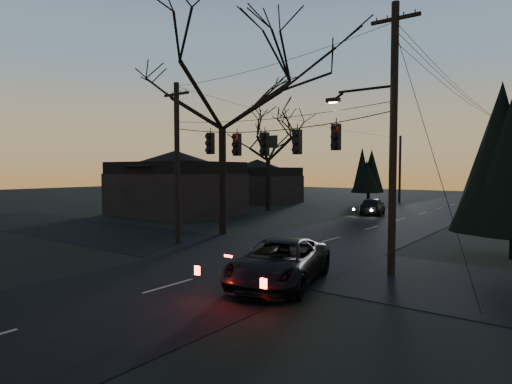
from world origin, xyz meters
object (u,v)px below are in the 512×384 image
Objects in this scene: utility_pole_right at (391,275)px; suv_near at (280,263)px; utility_pole_left at (178,243)px; utility_pole_far_l at (399,202)px; bare_tree_left at (222,86)px; utility_pole_far_r at (498,214)px; sedan_oncoming_a at (372,206)px.

suv_near is (-2.63, -3.56, 0.76)m from utility_pole_right.
utility_pole_left is 1.06× the size of utility_pole_far_l.
utility_pole_right is 1.25× the size of utility_pole_far_l.
bare_tree_left is (-11.80, 3.97, 8.95)m from utility_pole_right.
utility_pole_far_l is (-11.50, 36.00, 0.00)m from utility_pole_right.
utility_pole_far_r is 0.66× the size of bare_tree_left.
utility_pole_far_r is at bearing 63.86° from bare_tree_left.
suv_near is 24.59m from sedan_oncoming_a.
utility_pole_left is 9.79m from bare_tree_left.
utility_pole_far_r reaches higher than utility_pole_far_l.
utility_pole_right is at bearing 100.41° from sedan_oncoming_a.
utility_pole_far_r is at bearing 67.67° from utility_pole_left.
suv_near is at bearing -77.36° from utility_pole_far_l.
utility_pole_far_l is at bearing -92.72° from sedan_oncoming_a.
utility_pole_left reaches higher than suv_near.
sedan_oncoming_a is at bearing -79.90° from utility_pole_far_l.
suv_near is (-2.63, -31.56, 0.76)m from utility_pole_far_r.
suv_near is (9.16, -7.52, -8.19)m from bare_tree_left.
utility_pole_left is at bearing 180.00° from utility_pole_right.
suv_near reaches higher than sedan_oncoming_a.
utility_pole_left is at bearing -90.00° from utility_pole_far_l.
bare_tree_left is 18.51m from sedan_oncoming_a.
utility_pole_right is at bearing -72.28° from utility_pole_far_l.
bare_tree_left is (-11.80, -24.03, 8.95)m from utility_pole_far_r.
utility_pole_left and utility_pole_far_r have the same top height.
utility_pole_far_l is at bearing 107.72° from utility_pole_right.
utility_pole_right reaches higher than sedan_oncoming_a.
utility_pole_left is 1.92× the size of sedan_oncoming_a.
utility_pole_far_r is 31.67m from suv_near.
utility_pole_far_r is 1.06× the size of utility_pole_far_l.
sedan_oncoming_a is (-8.70, 20.27, 0.75)m from utility_pole_right.
sedan_oncoming_a is at bearing -138.39° from utility_pole_far_r.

